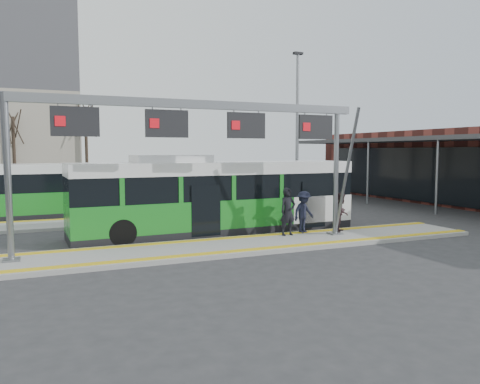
{
  "coord_description": "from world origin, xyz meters",
  "views": [
    {
      "loc": [
        -5.57,
        -15.65,
        3.55
      ],
      "look_at": [
        2.4,
        3.0,
        1.78
      ],
      "focal_mm": 35.0,
      "sensor_mm": 36.0,
      "label": 1
    }
  ],
  "objects_px": {
    "gantry": "(199,130)",
    "hero_bus": "(217,197)",
    "passenger_c": "(304,212)",
    "passenger_a": "(288,212)",
    "passenger_b": "(341,212)"
  },
  "relations": [
    {
      "from": "gantry",
      "to": "hero_bus",
      "type": "xyz_separation_m",
      "value": [
        1.75,
        3.02,
        -2.74
      ]
    },
    {
      "from": "gantry",
      "to": "passenger_c",
      "type": "relative_size",
      "value": 7.45
    },
    {
      "from": "hero_bus",
      "to": "passenger_a",
      "type": "height_order",
      "value": "hero_bus"
    },
    {
      "from": "gantry",
      "to": "hero_bus",
      "type": "height_order",
      "value": "gantry"
    },
    {
      "from": "hero_bus",
      "to": "passenger_b",
      "type": "relative_size",
      "value": 7.55
    },
    {
      "from": "gantry",
      "to": "passenger_c",
      "type": "height_order",
      "value": "gantry"
    },
    {
      "from": "passenger_a",
      "to": "passenger_b",
      "type": "xyz_separation_m",
      "value": [
        2.54,
        -0.08,
        -0.14
      ]
    },
    {
      "from": "gantry",
      "to": "passenger_a",
      "type": "bearing_deg",
      "value": 8.37
    },
    {
      "from": "gantry",
      "to": "hero_bus",
      "type": "bearing_deg",
      "value": 59.84
    },
    {
      "from": "gantry",
      "to": "passenger_b",
      "type": "xyz_separation_m",
      "value": [
        6.46,
        0.49,
        -3.32
      ]
    },
    {
      "from": "gantry",
      "to": "passenger_c",
      "type": "distance_m",
      "value": 5.89
    },
    {
      "from": "gantry",
      "to": "passenger_b",
      "type": "distance_m",
      "value": 7.29
    },
    {
      "from": "passenger_b",
      "to": "passenger_a",
      "type": "bearing_deg",
      "value": 139.13
    },
    {
      "from": "passenger_c",
      "to": "passenger_b",
      "type": "bearing_deg",
      "value": -31.89
    },
    {
      "from": "passenger_a",
      "to": "hero_bus",
      "type": "bearing_deg",
      "value": 125.92
    }
  ]
}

